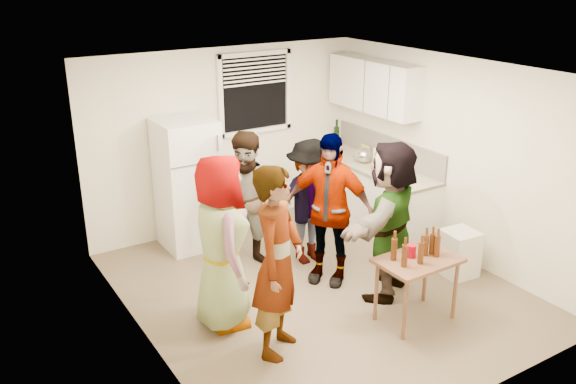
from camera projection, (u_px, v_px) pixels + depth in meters
room at (318, 289)px, 7.02m from camera, size 4.00×4.50×2.50m
window at (255, 93)px, 8.34m from camera, size 1.12×0.10×1.06m
refrigerator at (188, 184)px, 7.84m from camera, size 0.70×0.70×1.70m
counter_lower at (371, 196)px, 8.62m from camera, size 0.60×2.20×0.86m
countertop at (372, 166)px, 8.47m from camera, size 0.64×2.22×0.04m
backsplash at (389, 149)px, 8.54m from camera, size 0.03×2.20×0.36m
upper_cabinets at (374, 86)px, 8.31m from camera, size 0.34×1.60×0.70m
kettle at (364, 162)px, 8.54m from camera, size 0.29×0.26×0.22m
paper_towel at (377, 167)px, 8.35m from camera, size 0.12×0.12×0.26m
wine_bottle at (336, 148)px, 9.21m from camera, size 0.08×0.08×0.32m
beer_bottle_counter at (376, 169)px, 8.25m from camera, size 0.06×0.06×0.23m
blue_cup at (389, 181)px, 7.82m from camera, size 0.09×0.09×0.12m
picture_frame at (366, 150)px, 8.88m from camera, size 0.02×0.17×0.14m
trash_bin at (459, 255)px, 7.26m from camera, size 0.41×0.41×0.56m
serving_table at (413, 319)px, 6.43m from camera, size 0.84×0.57×0.70m
beer_bottle_table at (393, 260)px, 6.16m from camera, size 0.06×0.06×0.23m
red_cup at (411, 257)px, 6.22m from camera, size 0.10×0.10×0.13m
guest_grey at (224, 321)px, 6.38m from camera, size 1.96×1.23×0.58m
guest_stripe at (278, 348)px, 5.93m from camera, size 1.72×1.88×0.45m
guest_back_left at (252, 265)px, 7.57m from camera, size 1.49×1.90×0.65m
guest_back_right at (309, 260)px, 7.71m from camera, size 1.07×1.61×0.58m
guest_black at (327, 279)px, 7.24m from camera, size 2.07×1.91×0.44m
guest_orange at (385, 291)px, 6.96m from camera, size 2.33×2.38×0.53m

